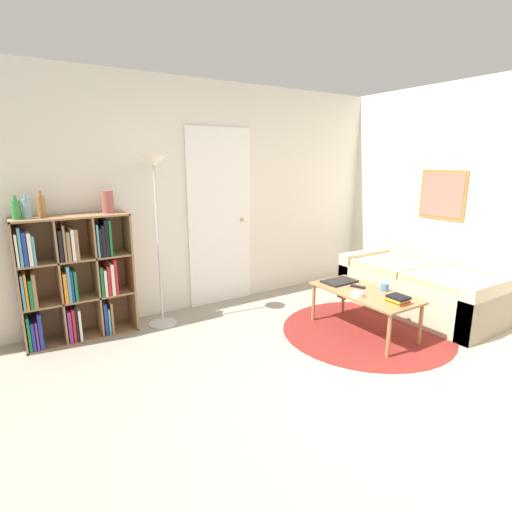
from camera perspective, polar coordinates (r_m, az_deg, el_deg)
name	(u,v)px	position (r m, az deg, el deg)	size (l,w,h in m)	color
ground_plane	(382,411)	(3.15, 17.58, -20.36)	(14.00, 14.00, 0.00)	gray
wall_back	(210,198)	(4.78, -6.61, 8.22)	(7.80, 0.11, 2.60)	silver
wall_right	(438,196)	(5.40, 24.51, 7.81)	(0.08, 5.64, 2.60)	silver
rug	(366,331)	(4.36, 15.46, -10.23)	(1.72, 1.72, 0.01)	maroon
bookshelf	(73,279)	(4.24, -24.67, -2.96)	(1.02, 0.34, 1.22)	#936B47
floor_lamp	(156,198)	(4.16, -14.14, 8.09)	(0.30, 0.30, 1.77)	#B7B7BC
couch	(424,287)	(5.09, 22.82, -4.12)	(0.93, 1.75, 0.73)	#CCB793
coffee_table	(364,295)	(4.19, 15.20, -5.45)	(0.53, 1.09, 0.44)	#996B42
laptop	(339,281)	(4.41, 11.82, -3.57)	(0.36, 0.25, 0.02)	black
bowl	(357,294)	(4.00, 14.27, -5.31)	(0.12, 0.12, 0.05)	silver
book_stack_on_table	(397,300)	(3.92, 19.55, -5.88)	(0.16, 0.19, 0.07)	gold
cup	(385,287)	(4.24, 17.91, -4.25)	(0.08, 0.08, 0.08)	teal
remote	(358,287)	(4.28, 14.35, -4.26)	(0.10, 0.16, 0.02)	black
bottle_left	(16,210)	(4.06, -31.06, 5.69)	(0.08, 0.08, 0.21)	#2D8438
bottle_middle	(27,209)	(4.06, -29.94, 5.89)	(0.07, 0.07, 0.22)	#6B93A3
bottle_right	(41,206)	(4.12, -28.32, 6.29)	(0.07, 0.07, 0.24)	olive
vase_on_shelf	(108,202)	(4.18, -20.42, 7.25)	(0.11, 0.11, 0.22)	#934C47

